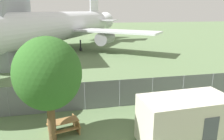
{
  "coord_description": "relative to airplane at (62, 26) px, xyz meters",
  "views": [
    {
      "loc": [
        -1.12,
        -4.96,
        6.92
      ],
      "look_at": [
        2.6,
        12.55,
        2.0
      ],
      "focal_mm": 35.0,
      "sensor_mm": 36.0,
      "label": 1
    }
  ],
  "objects": [
    {
      "name": "perimeter_fence",
      "position": [
        1.66,
        -24.16,
        -3.22
      ],
      "size": [
        56.07,
        0.07,
        2.08
      ],
      "color": "slate",
      "rests_on": "ground"
    },
    {
      "name": "portable_cabin",
      "position": [
        6.46,
        -29.27,
        -2.97
      ],
      "size": [
        4.82,
        2.54,
        2.58
      ],
      "rotation": [
        0.0,
        0.0,
        0.05
      ],
      "color": "beige",
      "rests_on": "ground"
    },
    {
      "name": "airplane",
      "position": [
        0.0,
        0.0,
        0.0
      ],
      "size": [
        30.38,
        38.38,
        13.81
      ],
      "rotation": [
        0.0,
        0.0,
        -2.11
      ],
      "color": "silver",
      "rests_on": "ground"
    },
    {
      "name": "tree_behind_benches",
      "position": [
        -0.44,
        -27.65,
        -0.45
      ],
      "size": [
        3.44,
        3.44,
        5.72
      ],
      "color": "brown",
      "rests_on": "ground"
    },
    {
      "name": "picnic_bench_near_cabin",
      "position": [
        0.13,
        -26.98,
        -3.78
      ],
      "size": [
        2.01,
        1.78,
        0.76
      ],
      "rotation": [
        0.0,
        0.0,
        0.25
      ],
      "color": "olive",
      "rests_on": "ground"
    }
  ]
}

